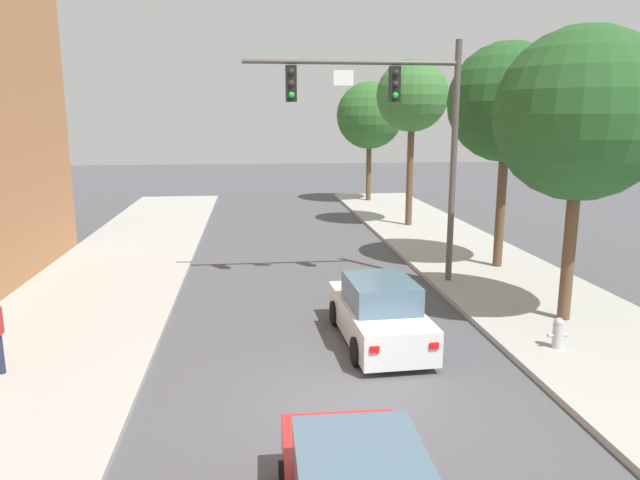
{
  "coord_description": "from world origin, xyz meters",
  "views": [
    {
      "loc": [
        -1.71,
        -10.1,
        5.33
      ],
      "look_at": [
        0.15,
        5.73,
        2.0
      ],
      "focal_mm": 32.85,
      "sensor_mm": 36.0,
      "label": 1
    }
  ],
  "objects_px": {
    "street_tree_third": "(412,97)",
    "street_tree_farthest": "(370,116)",
    "fire_hydrant": "(558,333)",
    "street_tree_second": "(507,103)",
    "street_tree_nearest": "(581,115)",
    "car_lead_white": "(379,313)",
    "traffic_signal_mast": "(397,118)"
  },
  "relations": [
    {
      "from": "street_tree_farthest",
      "to": "traffic_signal_mast",
      "type": "bearing_deg",
      "value": -98.98
    },
    {
      "from": "car_lead_white",
      "to": "traffic_signal_mast",
      "type": "bearing_deg",
      "value": 72.44
    },
    {
      "from": "street_tree_nearest",
      "to": "street_tree_farthest",
      "type": "distance_m",
      "value": 22.93
    },
    {
      "from": "street_tree_third",
      "to": "street_tree_nearest",
      "type": "bearing_deg",
      "value": -88.29
    },
    {
      "from": "street_tree_farthest",
      "to": "street_tree_nearest",
      "type": "bearing_deg",
      "value": -88.4
    },
    {
      "from": "street_tree_nearest",
      "to": "street_tree_second",
      "type": "height_order",
      "value": "street_tree_second"
    },
    {
      "from": "street_tree_third",
      "to": "traffic_signal_mast",
      "type": "bearing_deg",
      "value": -107.9
    },
    {
      "from": "fire_hydrant",
      "to": "street_tree_farthest",
      "type": "xyz_separation_m",
      "value": [
        0.54,
        24.79,
        4.96
      ]
    },
    {
      "from": "fire_hydrant",
      "to": "street_tree_third",
      "type": "relative_size",
      "value": 0.09
    },
    {
      "from": "traffic_signal_mast",
      "to": "car_lead_white",
      "type": "height_order",
      "value": "traffic_signal_mast"
    },
    {
      "from": "traffic_signal_mast",
      "to": "street_tree_second",
      "type": "bearing_deg",
      "value": 20.69
    },
    {
      "from": "traffic_signal_mast",
      "to": "car_lead_white",
      "type": "distance_m",
      "value": 6.73
    },
    {
      "from": "street_tree_second",
      "to": "street_tree_third",
      "type": "xyz_separation_m",
      "value": [
        -1.0,
        8.36,
        0.5
      ]
    },
    {
      "from": "car_lead_white",
      "to": "street_tree_farthest",
      "type": "relative_size",
      "value": 0.58
    },
    {
      "from": "car_lead_white",
      "to": "street_tree_nearest",
      "type": "relative_size",
      "value": 0.58
    },
    {
      "from": "traffic_signal_mast",
      "to": "street_tree_farthest",
      "type": "bearing_deg",
      "value": 81.02
    },
    {
      "from": "fire_hydrant",
      "to": "street_tree_nearest",
      "type": "xyz_separation_m",
      "value": [
        1.18,
        1.87,
        4.9
      ]
    },
    {
      "from": "traffic_signal_mast",
      "to": "fire_hydrant",
      "type": "distance_m",
      "value": 7.99
    },
    {
      "from": "street_tree_third",
      "to": "street_tree_farthest",
      "type": "relative_size",
      "value": 1.07
    },
    {
      "from": "car_lead_white",
      "to": "street_tree_nearest",
      "type": "distance_m",
      "value": 6.96
    },
    {
      "from": "street_tree_nearest",
      "to": "street_tree_farthest",
      "type": "xyz_separation_m",
      "value": [
        -0.64,
        22.93,
        0.06
      ]
    },
    {
      "from": "street_tree_nearest",
      "to": "street_tree_third",
      "type": "bearing_deg",
      "value": 91.71
    },
    {
      "from": "street_tree_farthest",
      "to": "fire_hydrant",
      "type": "bearing_deg",
      "value": -91.25
    },
    {
      "from": "street_tree_second",
      "to": "fire_hydrant",
      "type": "bearing_deg",
      "value": -103.29
    },
    {
      "from": "fire_hydrant",
      "to": "street_tree_second",
      "type": "xyz_separation_m",
      "value": [
        1.76,
        7.46,
        5.32
      ]
    },
    {
      "from": "street_tree_farthest",
      "to": "street_tree_second",
      "type": "bearing_deg",
      "value": -85.97
    },
    {
      "from": "street_tree_third",
      "to": "car_lead_white",
      "type": "bearing_deg",
      "value": -107.79
    },
    {
      "from": "fire_hydrant",
      "to": "car_lead_white",
      "type": "bearing_deg",
      "value": 162.82
    },
    {
      "from": "car_lead_white",
      "to": "street_tree_farthest",
      "type": "height_order",
      "value": "street_tree_farthest"
    },
    {
      "from": "street_tree_farthest",
      "to": "car_lead_white",
      "type": "bearing_deg",
      "value": -100.72
    },
    {
      "from": "street_tree_second",
      "to": "street_tree_farthest",
      "type": "bearing_deg",
      "value": 94.03
    },
    {
      "from": "street_tree_second",
      "to": "street_tree_farthest",
      "type": "distance_m",
      "value": 17.37
    }
  ]
}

